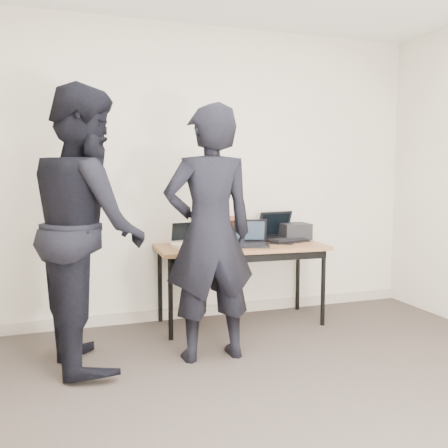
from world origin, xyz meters
name	(u,v)px	position (x,y,z in m)	size (l,w,h in m)	color
room	(309,178)	(0.00, 0.00, 1.35)	(4.60, 4.60, 2.80)	#3E352F
desk	(241,252)	(0.36, 1.90, 0.66)	(1.53, 0.71, 0.72)	brown
laptop_beige	(189,242)	(-0.11, 1.93, 0.77)	(0.33, 0.32, 0.23)	beige
laptop_center	(251,240)	(0.44, 1.85, 0.77)	(0.37, 0.36, 0.23)	black
laptop_right	(281,234)	(0.83, 2.04, 0.78)	(0.44, 0.43, 0.27)	black
leather_satchel	(214,229)	(0.18, 2.13, 0.85)	(0.37, 0.21, 0.25)	brown
tissue	(217,212)	(0.21, 2.13, 1.00)	(0.13, 0.10, 0.08)	white
equipment_box	(295,231)	(0.99, 2.09, 0.80)	(0.27, 0.23, 0.16)	black
power_brick	(224,248)	(0.14, 1.73, 0.73)	(0.07, 0.04, 0.03)	black
cables	(246,245)	(0.41, 1.90, 0.72)	(1.15, 0.41, 0.01)	silver
person_typist	(210,234)	(-0.15, 1.20, 0.93)	(0.68, 0.44, 1.86)	black
person_observer	(88,227)	(-0.99, 1.41, 0.99)	(0.96, 0.75, 1.97)	black
baseboard	(193,312)	(0.00, 2.23, 0.05)	(4.50, 0.03, 0.10)	#ADA08F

